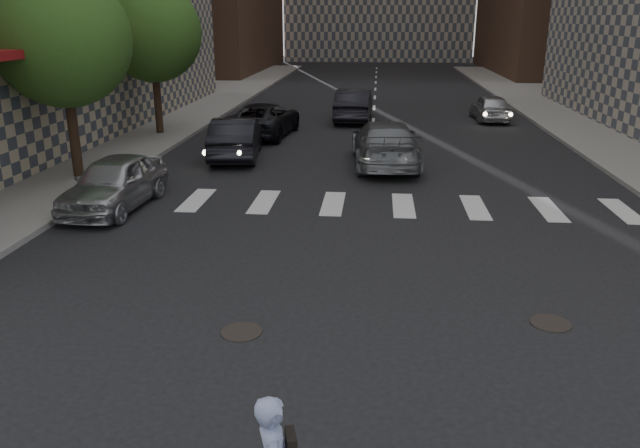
{
  "coord_description": "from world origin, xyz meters",
  "views": [
    {
      "loc": [
        0.18,
        -8.08,
        5.08
      ],
      "look_at": [
        -0.85,
        3.23,
        1.3
      ],
      "focal_mm": 35.0,
      "sensor_mm": 36.0,
      "label": 1
    }
  ],
  "objects_px": {
    "silver_sedan": "(114,183)",
    "traffic_car_a": "(236,138)",
    "traffic_car_b": "(385,143)",
    "traffic_car_e": "(354,105)",
    "traffic_car_c": "(264,119)",
    "tree_c": "(154,28)",
    "tree_b": "(65,32)",
    "traffic_car_d": "(490,107)"
  },
  "relations": [
    {
      "from": "traffic_car_a",
      "to": "traffic_car_e",
      "type": "relative_size",
      "value": 0.95
    },
    {
      "from": "silver_sedan",
      "to": "traffic_car_d",
      "type": "relative_size",
      "value": 1.08
    },
    {
      "from": "traffic_car_d",
      "to": "traffic_car_c",
      "type": "bearing_deg",
      "value": 23.89
    },
    {
      "from": "tree_c",
      "to": "traffic_car_c",
      "type": "bearing_deg",
      "value": 4.45
    },
    {
      "from": "traffic_car_b",
      "to": "traffic_car_e",
      "type": "relative_size",
      "value": 1.13
    },
    {
      "from": "tree_c",
      "to": "traffic_car_e",
      "type": "relative_size",
      "value": 1.35
    },
    {
      "from": "traffic_car_b",
      "to": "traffic_car_e",
      "type": "height_order",
      "value": "traffic_car_e"
    },
    {
      "from": "tree_b",
      "to": "tree_c",
      "type": "xyz_separation_m",
      "value": [
        0.0,
        8.0,
        0.0
      ]
    },
    {
      "from": "traffic_car_a",
      "to": "traffic_car_e",
      "type": "distance_m",
      "value": 10.1
    },
    {
      "from": "traffic_car_a",
      "to": "traffic_car_b",
      "type": "distance_m",
      "value": 5.62
    },
    {
      "from": "tree_c",
      "to": "traffic_car_b",
      "type": "height_order",
      "value": "tree_c"
    },
    {
      "from": "tree_c",
      "to": "silver_sedan",
      "type": "xyz_separation_m",
      "value": [
        2.45,
        -11.11,
        -3.91
      ]
    },
    {
      "from": "tree_b",
      "to": "traffic_car_a",
      "type": "relative_size",
      "value": 1.41
    },
    {
      "from": "silver_sedan",
      "to": "traffic_car_c",
      "type": "distance_m",
      "value": 11.66
    },
    {
      "from": "tree_b",
      "to": "tree_c",
      "type": "height_order",
      "value": "same"
    },
    {
      "from": "traffic_car_a",
      "to": "traffic_car_e",
      "type": "height_order",
      "value": "traffic_car_e"
    },
    {
      "from": "traffic_car_b",
      "to": "traffic_car_e",
      "type": "xyz_separation_m",
      "value": [
        -1.51,
        10.0,
        0.01
      ]
    },
    {
      "from": "silver_sedan",
      "to": "tree_b",
      "type": "bearing_deg",
      "value": 131.4
    },
    {
      "from": "tree_c",
      "to": "traffic_car_b",
      "type": "xyz_separation_m",
      "value": [
        9.95,
        -5.14,
        -3.85
      ]
    },
    {
      "from": "traffic_car_a",
      "to": "traffic_car_c",
      "type": "relative_size",
      "value": 0.89
    },
    {
      "from": "silver_sedan",
      "to": "traffic_car_e",
      "type": "distance_m",
      "value": 17.06
    },
    {
      "from": "silver_sedan",
      "to": "traffic_car_a",
      "type": "xyz_separation_m",
      "value": [
        1.93,
        6.72,
        0.04
      ]
    },
    {
      "from": "traffic_car_c",
      "to": "traffic_car_d",
      "type": "bearing_deg",
      "value": -148.38
    },
    {
      "from": "silver_sedan",
      "to": "traffic_car_e",
      "type": "relative_size",
      "value": 0.88
    },
    {
      "from": "traffic_car_d",
      "to": "traffic_car_e",
      "type": "xyz_separation_m",
      "value": [
        -6.96,
        -0.75,
        0.13
      ]
    },
    {
      "from": "traffic_car_d",
      "to": "traffic_car_a",
      "type": "bearing_deg",
      "value": 40.2
    },
    {
      "from": "tree_b",
      "to": "silver_sedan",
      "type": "xyz_separation_m",
      "value": [
        2.45,
        -3.11,
        -3.91
      ]
    },
    {
      "from": "tree_b",
      "to": "silver_sedan",
      "type": "relative_size",
      "value": 1.54
    },
    {
      "from": "tree_c",
      "to": "traffic_car_e",
      "type": "xyz_separation_m",
      "value": [
        8.45,
        4.86,
        -3.84
      ]
    },
    {
      "from": "silver_sedan",
      "to": "traffic_car_b",
      "type": "xyz_separation_m",
      "value": [
        7.5,
        5.97,
        0.07
      ]
    },
    {
      "from": "silver_sedan",
      "to": "traffic_car_a",
      "type": "relative_size",
      "value": 0.92
    },
    {
      "from": "silver_sedan",
      "to": "traffic_car_c",
      "type": "bearing_deg",
      "value": 82.54
    },
    {
      "from": "traffic_car_a",
      "to": "silver_sedan",
      "type": "bearing_deg",
      "value": 67.37
    },
    {
      "from": "traffic_car_c",
      "to": "traffic_car_d",
      "type": "height_order",
      "value": "traffic_car_c"
    },
    {
      "from": "tree_b",
      "to": "traffic_car_e",
      "type": "height_order",
      "value": "tree_b"
    },
    {
      "from": "traffic_car_a",
      "to": "tree_b",
      "type": "bearing_deg",
      "value": 32.9
    },
    {
      "from": "tree_b",
      "to": "traffic_car_e",
      "type": "distance_m",
      "value": 15.86
    },
    {
      "from": "traffic_car_a",
      "to": "traffic_car_b",
      "type": "relative_size",
      "value": 0.85
    },
    {
      "from": "silver_sedan",
      "to": "traffic_car_b",
      "type": "bearing_deg",
      "value": 41.64
    },
    {
      "from": "tree_b",
      "to": "traffic_car_b",
      "type": "distance_m",
      "value": 11.05
    },
    {
      "from": "traffic_car_d",
      "to": "traffic_car_e",
      "type": "relative_size",
      "value": 0.81
    },
    {
      "from": "traffic_car_b",
      "to": "traffic_car_d",
      "type": "height_order",
      "value": "traffic_car_b"
    }
  ]
}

